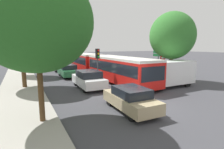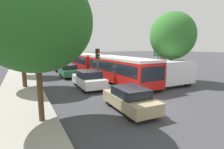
{
  "view_description": "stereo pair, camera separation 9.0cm",
  "coord_description": "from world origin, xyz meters",
  "px_view_note": "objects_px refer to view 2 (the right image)",
  "views": [
    {
      "loc": [
        -6.74,
        -8.43,
        3.61
      ],
      "look_at": [
        0.2,
        4.74,
        1.2
      ],
      "focal_mm": 28.0,
      "sensor_mm": 36.0,
      "label": 1
    },
    {
      "loc": [
        -6.66,
        -8.47,
        3.61
      ],
      "look_at": [
        0.2,
        4.74,
        1.2
      ],
      "focal_mm": 28.0,
      "sensor_mm": 36.0,
      "label": 2
    }
  ],
  "objects_px": {
    "city_bus_rear": "(43,55)",
    "white_van": "(169,73)",
    "queued_car_white": "(89,79)",
    "no_entry_sign": "(163,64)",
    "articulated_bus": "(103,65)",
    "tree_left_near": "(36,24)",
    "tree_left_far": "(21,36)",
    "queued_car_green": "(68,71)",
    "queued_car_blue": "(51,62)",
    "traffic_light": "(98,59)",
    "queued_car_tan": "(130,99)",
    "tree_right_near": "(172,36)",
    "tree_left_distant": "(21,41)",
    "tree_left_mid": "(20,29)",
    "direction_sign_post": "(159,56)",
    "queued_car_graphite": "(60,65)"
  },
  "relations": [
    {
      "from": "tree_left_near",
      "to": "tree_left_far",
      "type": "relative_size",
      "value": 0.95
    },
    {
      "from": "queued_car_tan",
      "to": "tree_left_far",
      "type": "relative_size",
      "value": 0.54
    },
    {
      "from": "traffic_light",
      "to": "tree_right_near",
      "type": "distance_m",
      "value": 7.82
    },
    {
      "from": "queued_car_green",
      "to": "tree_left_far",
      "type": "bearing_deg",
      "value": 57.95
    },
    {
      "from": "white_van",
      "to": "tree_left_mid",
      "type": "bearing_deg",
      "value": -24.48
    },
    {
      "from": "articulated_bus",
      "to": "tree_left_near",
      "type": "distance_m",
      "value": 13.02
    },
    {
      "from": "queued_car_blue",
      "to": "no_entry_sign",
      "type": "relative_size",
      "value": 1.5
    },
    {
      "from": "no_entry_sign",
      "to": "tree_left_far",
      "type": "relative_size",
      "value": 0.39
    },
    {
      "from": "city_bus_rear",
      "to": "white_van",
      "type": "relative_size",
      "value": 2.29
    },
    {
      "from": "no_entry_sign",
      "to": "tree_left_far",
      "type": "xyz_separation_m",
      "value": [
        -12.43,
        10.6,
        2.93
      ]
    },
    {
      "from": "articulated_bus",
      "to": "tree_left_distant",
      "type": "relative_size",
      "value": 2.57
    },
    {
      "from": "queued_car_green",
      "to": "queued_car_blue",
      "type": "distance_m",
      "value": 12.39
    },
    {
      "from": "queued_car_white",
      "to": "tree_left_mid",
      "type": "xyz_separation_m",
      "value": [
        -5.04,
        2.4,
        4.24
      ]
    },
    {
      "from": "tree_left_mid",
      "to": "tree_right_near",
      "type": "relative_size",
      "value": 1.11
    },
    {
      "from": "queued_car_blue",
      "to": "queued_car_tan",
      "type": "bearing_deg",
      "value": -177.14
    },
    {
      "from": "queued_car_white",
      "to": "tree_left_distant",
      "type": "height_order",
      "value": "tree_left_distant"
    },
    {
      "from": "city_bus_rear",
      "to": "white_van",
      "type": "xyz_separation_m",
      "value": [
        6.61,
        -36.94,
        -0.17
      ]
    },
    {
      "from": "tree_left_distant",
      "to": "tree_right_near",
      "type": "xyz_separation_m",
      "value": [
        13.35,
        -18.95,
        0.27
      ]
    },
    {
      "from": "tree_left_near",
      "to": "tree_left_distant",
      "type": "relative_size",
      "value": 1.03
    },
    {
      "from": "tree_left_far",
      "to": "no_entry_sign",
      "type": "bearing_deg",
      "value": -40.44
    },
    {
      "from": "articulated_bus",
      "to": "traffic_light",
      "type": "distance_m",
      "value": 4.53
    },
    {
      "from": "queued_car_tan",
      "to": "tree_right_near",
      "type": "xyz_separation_m",
      "value": [
        8.23,
        5.0,
        3.95
      ]
    },
    {
      "from": "queued_car_green",
      "to": "tree_right_near",
      "type": "height_order",
      "value": "tree_right_near"
    },
    {
      "from": "city_bus_rear",
      "to": "no_entry_sign",
      "type": "distance_m",
      "value": 35.86
    },
    {
      "from": "tree_left_near",
      "to": "tree_right_near",
      "type": "height_order",
      "value": "tree_right_near"
    },
    {
      "from": "tree_left_far",
      "to": "city_bus_rear",
      "type": "bearing_deg",
      "value": 78.84
    },
    {
      "from": "queued_car_green",
      "to": "white_van",
      "type": "bearing_deg",
      "value": -142.32
    },
    {
      "from": "tree_left_far",
      "to": "tree_left_distant",
      "type": "xyz_separation_m",
      "value": [
        -0.07,
        8.09,
        -0.43
      ]
    },
    {
      "from": "tree_left_near",
      "to": "tree_right_near",
      "type": "bearing_deg",
      "value": 19.1
    },
    {
      "from": "queued_car_tan",
      "to": "tree_left_far",
      "type": "bearing_deg",
      "value": 19.47
    },
    {
      "from": "white_van",
      "to": "tree_left_distant",
      "type": "distance_m",
      "value": 23.79
    },
    {
      "from": "tree_left_mid",
      "to": "articulated_bus",
      "type": "bearing_deg",
      "value": 12.38
    },
    {
      "from": "tree_right_near",
      "to": "articulated_bus",
      "type": "bearing_deg",
      "value": 132.18
    },
    {
      "from": "traffic_light",
      "to": "tree_right_near",
      "type": "relative_size",
      "value": 0.49
    },
    {
      "from": "tree_left_mid",
      "to": "tree_left_far",
      "type": "distance_m",
      "value": 7.15
    },
    {
      "from": "city_bus_rear",
      "to": "queued_car_graphite",
      "type": "bearing_deg",
      "value": -176.7
    },
    {
      "from": "queued_car_green",
      "to": "direction_sign_post",
      "type": "relative_size",
      "value": 1.19
    },
    {
      "from": "queued_car_white",
      "to": "tree_left_mid",
      "type": "bearing_deg",
      "value": 66.29
    },
    {
      "from": "queued_car_blue",
      "to": "tree_left_mid",
      "type": "bearing_deg",
      "value": 165.66
    },
    {
      "from": "tree_left_far",
      "to": "queued_car_tan",
      "type": "bearing_deg",
      "value": -72.33
    },
    {
      "from": "city_bus_rear",
      "to": "direction_sign_post",
      "type": "distance_m",
      "value": 34.24
    },
    {
      "from": "white_van",
      "to": "queued_car_white",
      "type": "bearing_deg",
      "value": -23.89
    },
    {
      "from": "queued_car_tan",
      "to": "no_entry_sign",
      "type": "relative_size",
      "value": 1.4
    },
    {
      "from": "queued_car_white",
      "to": "no_entry_sign",
      "type": "height_order",
      "value": "no_entry_sign"
    },
    {
      "from": "queued_car_green",
      "to": "tree_left_near",
      "type": "xyz_separation_m",
      "value": [
        -4.18,
        -12.17,
        3.82
      ]
    },
    {
      "from": "tree_left_near",
      "to": "tree_left_mid",
      "type": "distance_m",
      "value": 8.18
    },
    {
      "from": "white_van",
      "to": "tree_left_distant",
      "type": "height_order",
      "value": "tree_left_distant"
    },
    {
      "from": "traffic_light",
      "to": "tree_left_mid",
      "type": "distance_m",
      "value": 6.9
    },
    {
      "from": "queued_car_tan",
      "to": "queued_car_blue",
      "type": "height_order",
      "value": "queued_car_blue"
    },
    {
      "from": "tree_left_near",
      "to": "tree_right_near",
      "type": "distance_m",
      "value": 13.54
    }
  ]
}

